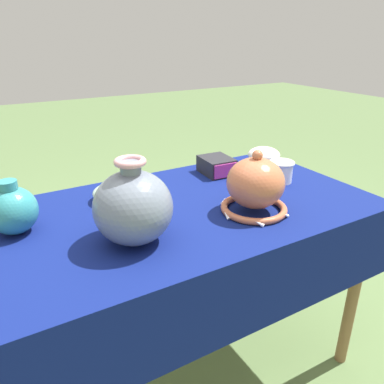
{
  "coord_description": "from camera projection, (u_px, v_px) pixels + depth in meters",
  "views": [
    {
      "loc": [
        -0.55,
        -0.99,
        1.26
      ],
      "look_at": [
        -0.03,
        -0.09,
        0.82
      ],
      "focal_mm": 35.0,
      "sensor_mm": 36.0,
      "label": 1
    }
  ],
  "objects": [
    {
      "name": "jar_round_teal",
      "position": [
        13.0,
        210.0,
        1.06
      ],
      "size": [
        0.14,
        0.14,
        0.16
      ],
      "color": "teal",
      "rests_on": "display_table"
    },
    {
      "name": "vase_tall_bulbous",
      "position": [
        133.0,
        207.0,
        1.0
      ],
      "size": [
        0.22,
        0.22,
        0.24
      ],
      "color": "slate",
      "rests_on": "display_table"
    },
    {
      "name": "mosaic_tile_box",
      "position": [
        217.0,
        166.0,
        1.53
      ],
      "size": [
        0.12,
        0.15,
        0.07
      ],
      "rotation": [
        0.0,
        0.0,
        -0.06
      ],
      "color": "#232328",
      "rests_on": "display_table"
    },
    {
      "name": "ground_plane",
      "position": [
        186.0,
        366.0,
        1.53
      ],
      "size": [
        14.0,
        14.0,
        0.0
      ],
      "primitive_type": "plane",
      "color": "#567042"
    },
    {
      "name": "bowl_shallow_ivory",
      "position": [
        264.0,
        155.0,
        1.66
      ],
      "size": [
        0.14,
        0.14,
        0.07
      ],
      "primitive_type": "ellipsoid",
      "color": "white",
      "rests_on": "display_table"
    },
    {
      "name": "bowl_shallow_celadon",
      "position": [
        116.0,
        192.0,
        1.28
      ],
      "size": [
        0.16,
        0.16,
        0.06
      ],
      "primitive_type": "ellipsoid",
      "color": "#A8CCB7",
      "rests_on": "display_table"
    },
    {
      "name": "cup_wide_porcelain",
      "position": [
        281.0,
        171.0,
        1.44
      ],
      "size": [
        0.1,
        0.1,
        0.08
      ],
      "color": "white",
      "rests_on": "display_table"
    },
    {
      "name": "vase_dome_bell",
      "position": [
        255.0,
        187.0,
        1.18
      ],
      "size": [
        0.23,
        0.21,
        0.21
      ],
      "color": "#BC6642",
      "rests_on": "display_table"
    },
    {
      "name": "display_table",
      "position": [
        188.0,
        228.0,
        1.26
      ],
      "size": [
        1.27,
        0.71,
        0.73
      ],
      "color": "olive",
      "rests_on": "ground_plane"
    }
  ]
}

